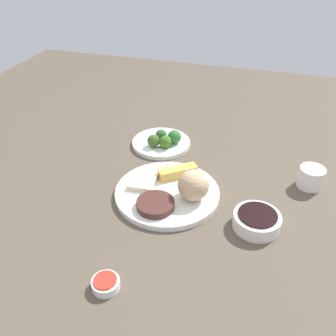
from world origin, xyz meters
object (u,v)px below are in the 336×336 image
object	(u,v)px
broccoli_plate	(161,143)
soy_sauce_bowl	(257,221)
main_plate	(167,193)
teacup	(311,177)
sauce_ramekin_sweet_and_sour	(106,284)

from	to	relation	value
broccoli_plate	soy_sauce_bowl	distance (m)	0.46
main_plate	broccoli_plate	bearing A→B (deg)	-158.88
main_plate	broccoli_plate	distance (m)	0.27
main_plate	teacup	distance (m)	0.40
broccoli_plate	teacup	size ratio (longest dim) A/B	2.75
main_plate	teacup	bearing A→B (deg)	112.66
broccoli_plate	sauce_ramekin_sweet_and_sour	bearing A→B (deg)	6.26
broccoli_plate	soy_sauce_bowl	world-z (taller)	soy_sauce_bowl
main_plate	sauce_ramekin_sweet_and_sour	world-z (taller)	sauce_ramekin_sweet_and_sour
main_plate	sauce_ramekin_sweet_and_sour	distance (m)	0.33
main_plate	sauce_ramekin_sweet_and_sour	xyz separation A→B (m)	(0.32, -0.03, 0.00)
main_plate	soy_sauce_bowl	bearing A→B (deg)	77.42
broccoli_plate	soy_sauce_bowl	bearing A→B (deg)	48.20
soy_sauce_bowl	sauce_ramekin_sweet_and_sour	world-z (taller)	soy_sauce_bowl
broccoli_plate	teacup	distance (m)	0.48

